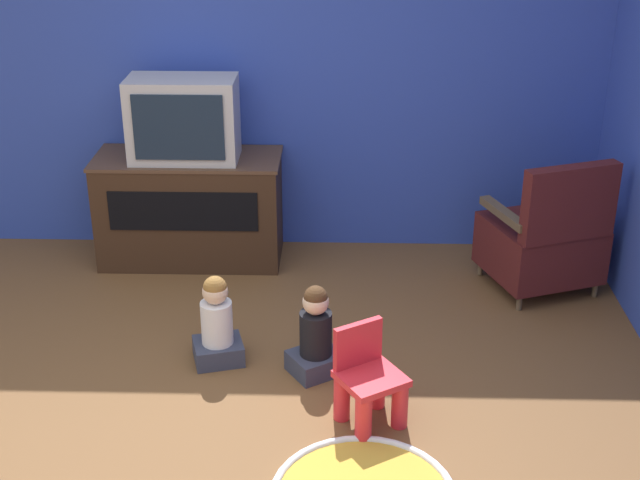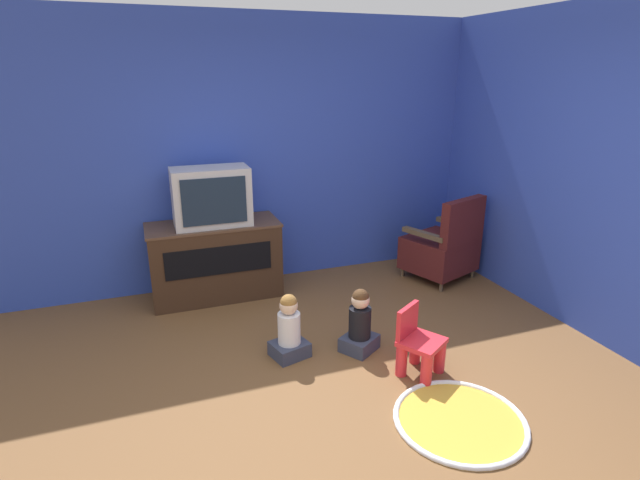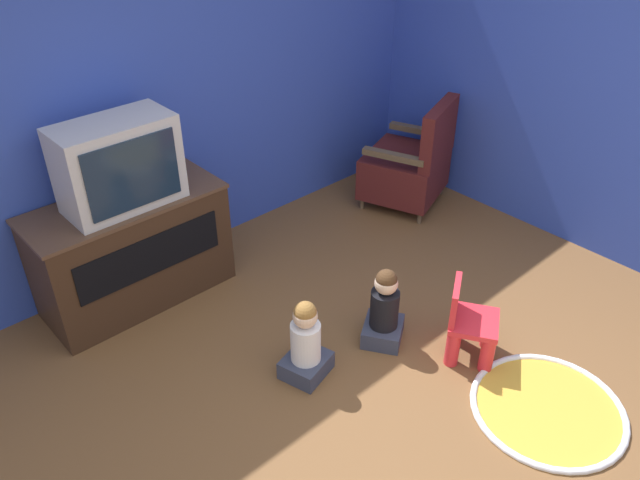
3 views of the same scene
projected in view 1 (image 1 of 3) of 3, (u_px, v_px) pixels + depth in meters
name	position (u px, v px, depth m)	size (l,w,h in m)	color
ground_plane	(226.00, 456.00, 4.28)	(30.00, 30.00, 0.00)	brown
wall_back	(222.00, 58.00, 6.03)	(5.44, 0.12, 2.68)	#2D47B2
tv_cabinet	(190.00, 207.00, 6.12)	(1.26, 0.54, 0.75)	#382316
television	(183.00, 119.00, 5.82)	(0.71, 0.38, 0.55)	#B7B7BC
black_armchair	(545.00, 240.00, 5.72)	(0.82, 0.80, 0.92)	brown
yellow_kid_chair	(369.00, 385.00, 4.46)	(0.41, 0.40, 0.51)	red
child_watching_left	(217.00, 325.00, 4.97)	(0.32, 0.30, 0.53)	#33384C
child_watching_center	(316.00, 336.00, 4.86)	(0.36, 0.35, 0.53)	#33384C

